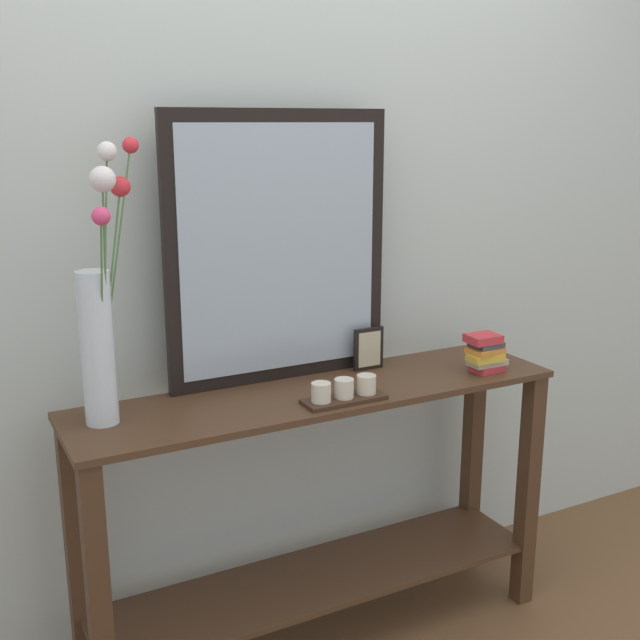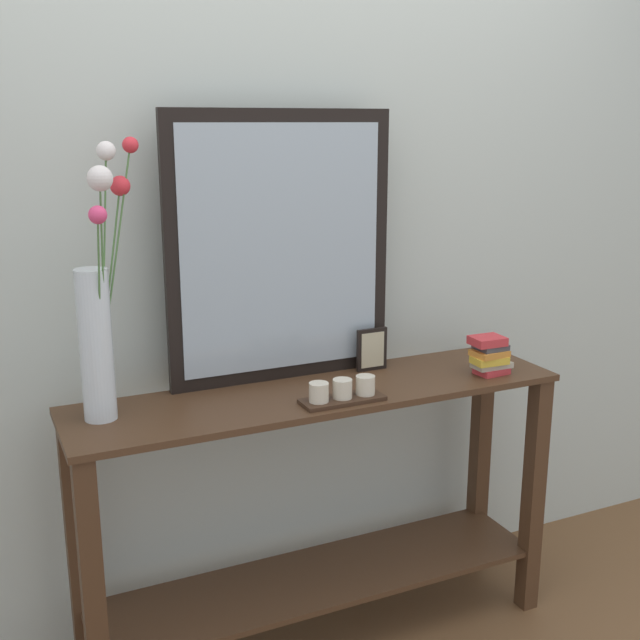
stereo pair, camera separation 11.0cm
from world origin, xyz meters
The scene contains 8 objects.
ground_plane centered at (0.00, 0.00, -0.01)m, with size 7.00×6.00×0.02m, color brown.
wall_back centered at (0.00, 0.31, 1.35)m, with size 6.40×0.08×2.70m, color beige.
console_table centered at (0.00, 0.00, 0.51)m, with size 1.50×0.37×0.84m.
mirror_leaning centered at (-0.06, 0.16, 1.25)m, with size 0.71×0.03×0.81m.
tall_vase_left centered at (-0.62, 0.04, 1.13)m, with size 0.20×0.20×0.74m.
candle_tray centered at (0.02, -0.12, 0.87)m, with size 0.24×0.09×0.07m.
picture_frame_small centered at (0.23, 0.11, 0.91)m, with size 0.10×0.01×0.14m.
book_stack centered at (0.55, -0.09, 0.90)m, with size 0.13×0.09×0.12m.
Camera 2 is at (-0.93, -2.00, 1.62)m, focal length 43.93 mm.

